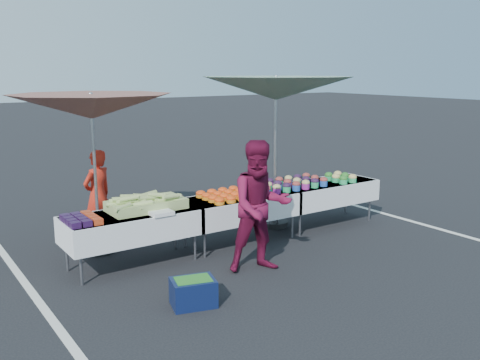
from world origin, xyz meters
TOP-DOWN VIEW (x-y plane):
  - ground at (0.00, 0.00)m, footprint 80.00×80.00m
  - stripe_left at (-3.20, 0.00)m, footprint 0.10×5.00m
  - stripe_right at (3.20, 0.00)m, footprint 0.10×5.00m
  - table_left at (-1.80, 0.00)m, footprint 1.86×0.81m
  - table_center at (0.00, 0.00)m, footprint 1.86×0.81m
  - table_right at (1.80, 0.00)m, footprint 1.86×0.81m
  - berry_punnets at (-2.51, -0.06)m, footprint 0.40×0.54m
  - corn_pile at (-1.56, 0.04)m, footprint 1.16×0.57m
  - plastic_bags at (-1.50, -0.30)m, footprint 0.30×0.25m
  - carrot_bowls at (-0.25, -0.01)m, footprint 0.75×0.69m
  - potato_cups at (0.95, 0.00)m, footprint 1.34×0.58m
  - bean_baskets at (2.06, -0.10)m, footprint 0.36×0.50m
  - vendor at (-1.77, 1.40)m, footprint 0.62×0.53m
  - customer at (-0.44, -1.13)m, footprint 1.02×0.90m
  - umbrella_left at (-2.00, 0.80)m, footprint 2.85×2.85m
  - umbrella_right at (0.99, 0.40)m, footprint 2.57×2.57m
  - storage_bin at (-1.75, -1.60)m, footprint 0.57×0.48m

SIDE VIEW (x-z plane):
  - ground at x=0.00m, z-range 0.00..0.00m
  - stripe_left at x=-3.20m, z-range 0.00..0.00m
  - stripe_right at x=3.20m, z-range 0.00..0.00m
  - storage_bin at x=-1.75m, z-range 0.01..0.33m
  - table_left at x=-1.80m, z-range 0.21..0.96m
  - table_center at x=0.00m, z-range 0.21..0.96m
  - table_right at x=1.80m, z-range 0.21..0.96m
  - vendor at x=-1.77m, z-range 0.00..1.45m
  - plastic_bags at x=-1.50m, z-range 0.75..0.80m
  - berry_punnets at x=-2.51m, z-range 0.75..0.83m
  - carrot_bowls at x=-0.25m, z-range 0.75..0.85m
  - bean_baskets at x=2.06m, z-range 0.75..0.90m
  - potato_cups at x=0.95m, z-range 0.75..0.91m
  - corn_pile at x=-1.56m, z-range 0.71..0.97m
  - customer at x=-0.44m, z-range 0.00..1.77m
  - umbrella_left at x=-2.00m, z-range 0.96..3.32m
  - umbrella_right at x=0.99m, z-range 1.05..3.63m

